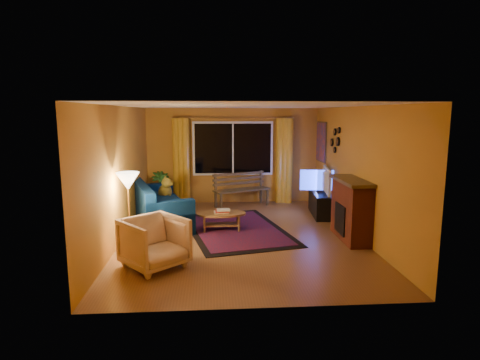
{
  "coord_description": "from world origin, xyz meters",
  "views": [
    {
      "loc": [
        -0.56,
        -7.57,
        2.37
      ],
      "look_at": [
        0.0,
        0.3,
        1.05
      ],
      "focal_mm": 30.0,
      "sensor_mm": 36.0,
      "label": 1
    }
  ],
  "objects": [
    {
      "name": "mirror_cluster",
      "position": [
        2.21,
        1.3,
        1.8
      ],
      "size": [
        0.06,
        0.6,
        0.56
      ],
      "primitive_type": null,
      "color": "black",
      "rests_on": "wall_right"
    },
    {
      "name": "curtain_rod",
      "position": [
        0.0,
        2.9,
        2.25
      ],
      "size": [
        3.2,
        0.03,
        0.03
      ],
      "primitive_type": "cylinder",
      "rotation": [
        0.0,
        1.57,
        0.0
      ],
      "color": "#BF8C3F",
      "rests_on": "wall_back"
    },
    {
      "name": "window",
      "position": [
        0.0,
        2.94,
        1.45
      ],
      "size": [
        2.0,
        0.02,
        1.3
      ],
      "primitive_type": "cube",
      "color": "black",
      "rests_on": "wall_back"
    },
    {
      "name": "wall_left",
      "position": [
        -2.26,
        0.0,
        1.25
      ],
      "size": [
        0.02,
        6.0,
        2.5
      ],
      "primitive_type": "cube",
      "color": "#C3822C",
      "rests_on": "ground"
    },
    {
      "name": "armchair",
      "position": [
        -1.45,
        -1.56,
        0.43
      ],
      "size": [
        1.15,
        1.15,
        0.87
      ],
      "primitive_type": "imported",
      "rotation": [
        0.0,
        0.0,
        0.71
      ],
      "color": "beige",
      "rests_on": "ground"
    },
    {
      "name": "television",
      "position": [
        2.0,
        1.45,
        0.83
      ],
      "size": [
        0.3,
        1.04,
        0.6
      ],
      "primitive_type": "imported",
      "rotation": [
        0.0,
        0.0,
        1.41
      ],
      "color": "black",
      "rests_on": "tv_console"
    },
    {
      "name": "wall_right",
      "position": [
        2.26,
        0.0,
        1.25
      ],
      "size": [
        0.02,
        6.0,
        2.5
      ],
      "primitive_type": "cube",
      "color": "#C3822C",
      "rests_on": "ground"
    },
    {
      "name": "wall_back",
      "position": [
        0.0,
        3.01,
        1.25
      ],
      "size": [
        4.5,
        0.02,
        2.5
      ],
      "primitive_type": "cube",
      "color": "#C3822C",
      "rests_on": "ground"
    },
    {
      "name": "floor_lamp",
      "position": [
        -2.0,
        -0.68,
        0.68
      ],
      "size": [
        0.28,
        0.28,
        1.35
      ],
      "primitive_type": "cylinder",
      "rotation": [
        0.0,
        0.0,
        0.31
      ],
      "color": "#BF8C3F",
      "rests_on": "ground"
    },
    {
      "name": "tv_console",
      "position": [
        2.0,
        1.45,
        0.27
      ],
      "size": [
        0.55,
        1.32,
        0.54
      ],
      "primitive_type": "cube",
      "rotation": [
        0.0,
        0.0,
        -0.1
      ],
      "color": "black",
      "rests_on": "ground"
    },
    {
      "name": "ceiling",
      "position": [
        0.0,
        0.0,
        2.51
      ],
      "size": [
        4.5,
        6.0,
        0.02
      ],
      "primitive_type": "cube",
      "color": "white",
      "rests_on": "ground"
    },
    {
      "name": "potted_plant",
      "position": [
        -1.89,
        2.74,
        0.44
      ],
      "size": [
        0.65,
        0.65,
        0.88
      ],
      "primitive_type": "imported",
      "rotation": [
        0.0,
        0.0,
        0.42
      ],
      "color": "#235B1E",
      "rests_on": "ground"
    },
    {
      "name": "sofa",
      "position": [
        -1.67,
        0.93,
        0.45
      ],
      "size": [
        1.57,
        2.39,
        0.89
      ],
      "primitive_type": "cube",
      "rotation": [
        0.0,
        0.0,
        0.31
      ],
      "color": "#051C46",
      "rests_on": "ground"
    },
    {
      "name": "rug",
      "position": [
        -0.08,
        0.39,
        0.01
      ],
      "size": [
        2.44,
        3.26,
        0.02
      ],
      "primitive_type": "cube",
      "rotation": [
        0.0,
        0.0,
        0.22
      ],
      "color": "maroon",
      "rests_on": "ground"
    },
    {
      "name": "bench",
      "position": [
        0.2,
        2.45,
        0.22
      ],
      "size": [
        1.51,
        0.95,
        0.44
      ],
      "primitive_type": "cube",
      "rotation": [
        0.0,
        0.0,
        0.39
      ],
      "color": "#45351B",
      "rests_on": "ground"
    },
    {
      "name": "floor",
      "position": [
        0.0,
        0.0,
        -0.01
      ],
      "size": [
        4.5,
        6.0,
        0.02
      ],
      "primitive_type": "cube",
      "color": "brown",
      "rests_on": "ground"
    },
    {
      "name": "dog",
      "position": [
        -1.62,
        1.43,
        0.69
      ],
      "size": [
        0.47,
        0.55,
        0.5
      ],
      "primitive_type": null,
      "rotation": [
        0.0,
        0.0,
        -0.33
      ],
      "color": "olive",
      "rests_on": "sofa"
    },
    {
      "name": "curtain_left",
      "position": [
        -1.35,
        2.88,
        1.12
      ],
      "size": [
        0.36,
        0.36,
        2.24
      ],
      "primitive_type": "cylinder",
      "color": "gold",
      "rests_on": "ground"
    },
    {
      "name": "fireplace",
      "position": [
        2.05,
        -0.4,
        0.55
      ],
      "size": [
        0.4,
        1.2,
        1.1
      ],
      "primitive_type": "cube",
      "color": "maroon",
      "rests_on": "ground"
    },
    {
      "name": "coffee_table",
      "position": [
        -0.38,
        0.36,
        0.18
      ],
      "size": [
        1.02,
        1.02,
        0.37
      ],
      "primitive_type": "cylinder",
      "rotation": [
        0.0,
        0.0,
        0.02
      ],
      "color": "olive",
      "rests_on": "ground"
    },
    {
      "name": "painting",
      "position": [
        2.22,
        2.45,
        1.65
      ],
      "size": [
        0.04,
        0.76,
        0.96
      ],
      "primitive_type": "cube",
      "color": "#D1470D",
      "rests_on": "wall_right"
    },
    {
      "name": "curtain_right",
      "position": [
        1.35,
        2.88,
        1.12
      ],
      "size": [
        0.36,
        0.36,
        2.24
      ],
      "primitive_type": "cylinder",
      "color": "gold",
      "rests_on": "ground"
    }
  ]
}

